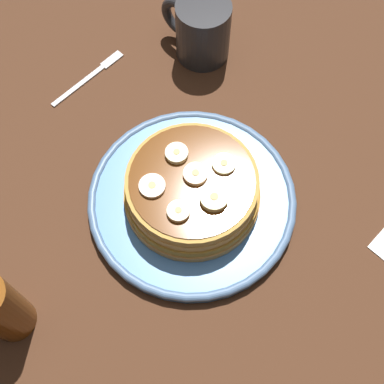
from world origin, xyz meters
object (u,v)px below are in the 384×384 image
banana_slice_4 (178,211)px  coffee_mug (201,29)px  banana_slice_2 (177,154)px  banana_slice_1 (224,164)px  plate (192,200)px  pancake_stack (193,190)px  banana_slice_3 (152,186)px  banana_slice_5 (214,198)px  banana_slice_0 (197,175)px  fork (92,75)px

banana_slice_4 → coffee_mug: size_ratio=0.24×
banana_slice_2 → coffee_mug: 21.88cm
banana_slice_1 → plate: bearing=64.1°
pancake_stack → banana_slice_3: banana_slice_3 is taller
banana_slice_1 → banana_slice_5: 4.70cm
banana_slice_0 → banana_slice_3: 5.32cm
banana_slice_1 → banana_slice_5: size_ratio=0.87×
coffee_mug → fork: bearing=53.3°
banana_slice_1 → banana_slice_4: bearing=86.2°
banana_slice_3 → banana_slice_4: bearing=170.7°
banana_slice_0 → banana_slice_4: size_ratio=1.10×
plate → banana_slice_5: bearing=170.9°
banana_slice_4 → fork: size_ratio=0.20×
banana_slice_2 → coffee_mug: coffee_mug is taller
banana_slice_3 → plate: bearing=-130.8°
banana_slice_5 → plate: bearing=-9.1°
pancake_stack → banana_slice_2: bearing=-23.8°
plate → banana_slice_3: 7.50cm
banana_slice_3 → banana_slice_5: size_ratio=0.95×
banana_slice_2 → coffee_mug: size_ratio=0.25×
banana_slice_4 → coffee_mug: coffee_mug is taller
banana_slice_4 → banana_slice_3: bearing=-9.3°
banana_slice_3 → banana_slice_4: banana_slice_4 is taller
banana_slice_5 → pancake_stack: bearing=-9.0°
banana_slice_0 → fork: bearing=-15.9°
banana_slice_4 → banana_slice_5: (-2.26, -3.70, 0.10)cm
banana_slice_2 → banana_slice_5: bearing=163.3°
plate → banana_slice_0: bearing=-102.7°
plate → coffee_mug: size_ratio=2.36×
banana_slice_5 → coffee_mug: size_ratio=0.29×
pancake_stack → banana_slice_2: (3.53, -1.55, 2.91)cm
pancake_stack → banana_slice_0: banana_slice_0 is taller
banana_slice_4 → fork: (25.03, -11.74, -6.69)cm
banana_slice_2 → banana_slice_5: banana_slice_5 is taller
banana_slice_4 → banana_slice_0: bearing=-76.9°
banana_slice_0 → banana_slice_4: same height
banana_slice_1 → banana_slice_2: bearing=23.2°
coffee_mug → banana_slice_5: bearing=129.6°
pancake_stack → coffee_mug: size_ratio=1.54×
banana_slice_5 → fork: (27.30, -8.04, -6.78)cm
plate → banana_slice_3: bearing=49.2°
plate → banana_slice_0: size_ratio=9.02×
pancake_stack → banana_slice_4: 5.28cm
banana_slice_0 → banana_slice_3: bearing=52.7°
fork → pancake_stack: bearing=162.5°
banana_slice_0 → pancake_stack: bearing=85.4°
fork → plate: bearing=162.5°
pancake_stack → banana_slice_3: size_ratio=5.53×
banana_slice_3 → banana_slice_5: 7.28cm
fork → banana_slice_1: bearing=171.8°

